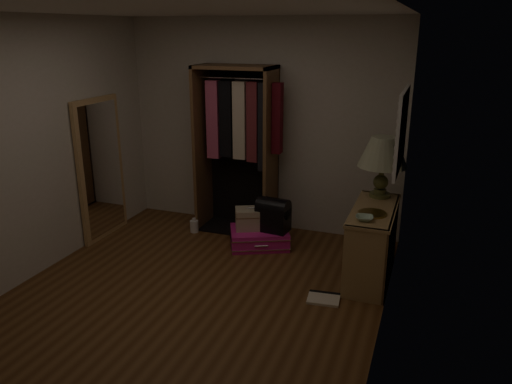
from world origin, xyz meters
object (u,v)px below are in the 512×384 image
open_wardrobe (240,136)px  table_lamp (383,153)px  console_bookshelf (372,240)px  train_case (251,218)px  black_bag (273,214)px  floor_mirror (101,169)px  white_jug (194,226)px  pink_suitcase (259,237)px

open_wardrobe → table_lamp: 1.78m
console_bookshelf → train_case: console_bookshelf is taller
console_bookshelf → black_bag: size_ratio=2.80×
open_wardrobe → table_lamp: size_ratio=2.99×
floor_mirror → white_jug: (0.99, 0.45, -0.77)m
black_bag → table_lamp: 1.43m
open_wardrobe → pink_suitcase: 1.26m
floor_mirror → white_jug: bearing=24.4°
black_bag → white_jug: black_bag is taller
floor_mirror → console_bookshelf: bearing=0.7°
black_bag → open_wardrobe: bearing=150.8°
open_wardrobe → table_lamp: bearing=-11.9°
floor_mirror → train_case: floor_mirror is taller
floor_mirror → white_jug: size_ratio=9.14×
train_case → black_bag: black_bag is taller
floor_mirror → black_bag: 2.14m
pink_suitcase → table_lamp: size_ratio=1.21×
open_wardrobe → floor_mirror: bearing=-152.8°
black_bag → table_lamp: size_ratio=0.58×
pink_suitcase → black_bag: 0.35m
console_bookshelf → train_case: 1.46m
pink_suitcase → train_case: size_ratio=1.91×
train_case → white_jug: size_ratio=2.34×
console_bookshelf → pink_suitcase: 1.39m
console_bookshelf → pink_suitcase: console_bookshelf is taller
open_wardrobe → train_case: bearing=-55.4°
pink_suitcase → black_bag: size_ratio=2.08×
console_bookshelf → white_jug: console_bookshelf is taller
pink_suitcase → train_case: (-0.10, -0.01, 0.23)m
console_bookshelf → floor_mirror: bearing=-179.3°
console_bookshelf → white_jug: (-2.25, 0.41, -0.31)m
console_bookshelf → table_lamp: table_lamp is taller
open_wardrobe → black_bag: (0.57, -0.41, -0.80)m
train_case → open_wardrobe: bearing=99.9°
console_bookshelf → table_lamp: 0.91m
console_bookshelf → open_wardrobe: bearing=157.2°
open_wardrobe → black_bag: 1.06m
table_lamp → white_jug: size_ratio=3.69×
console_bookshelf → open_wardrobe: 2.06m
floor_mirror → pink_suitcase: 2.07m
console_bookshelf → black_bag: bearing=164.6°
table_lamp → white_jug: bearing=178.8°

